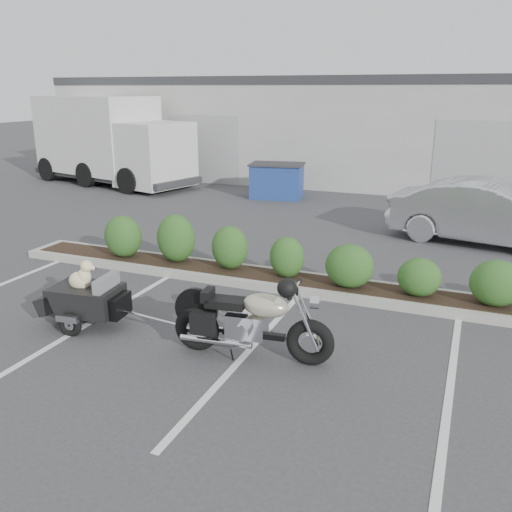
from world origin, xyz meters
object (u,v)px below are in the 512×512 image
at_px(dumpster, 277,180).
at_px(delivery_truck, 111,142).
at_px(motorcycle, 251,322).
at_px(sedan, 489,213).
at_px(pet_trailer, 86,298).

height_order(dumpster, delivery_truck, delivery_truck).
bearing_deg(motorcycle, sedan, 61.57).
bearing_deg(pet_trailer, delivery_truck, 118.22).
height_order(sedan, dumpster, sedan).
relative_size(motorcycle, dumpster, 1.17).
bearing_deg(delivery_truck, sedan, -1.60).
bearing_deg(delivery_truck, dumpster, 11.49).
height_order(motorcycle, sedan, sedan).
distance_m(dumpster, delivery_truck, 7.00).
relative_size(motorcycle, delivery_truck, 0.30).
xyz_separation_m(sedan, delivery_truck, (-13.52, 3.84, 0.83)).
bearing_deg(dumpster, sedan, -37.49).
bearing_deg(dumpster, pet_trailer, -95.11).
relative_size(sedan, dumpster, 2.33).
relative_size(pet_trailer, dumpster, 0.94).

